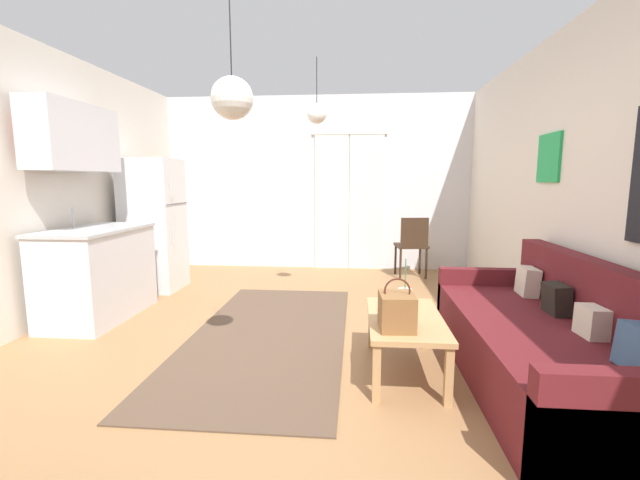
{
  "coord_description": "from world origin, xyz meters",
  "views": [
    {
      "loc": [
        0.62,
        -3.01,
        1.37
      ],
      "look_at": [
        0.23,
        1.4,
        0.73
      ],
      "focal_mm": 23.43,
      "sensor_mm": 36.0,
      "label": 1
    }
  ],
  "objects_px": {
    "refrigerator": "(154,225)",
    "accent_chair": "(412,243)",
    "pendant_lamp_near": "(232,98)",
    "pendant_lamp_far": "(317,113)",
    "handbag": "(397,311)",
    "couch": "(548,346)",
    "coffee_table": "(405,324)",
    "bamboo_vase": "(405,301)"
  },
  "relations": [
    {
      "from": "refrigerator",
      "to": "accent_chair",
      "type": "relative_size",
      "value": 1.9
    },
    {
      "from": "pendant_lamp_near",
      "to": "pendant_lamp_far",
      "type": "relative_size",
      "value": 1.33
    },
    {
      "from": "handbag",
      "to": "pendant_lamp_near",
      "type": "xyz_separation_m",
      "value": [
        -1.03,
        -0.05,
        1.34
      ]
    },
    {
      "from": "couch",
      "to": "pendant_lamp_far",
      "type": "bearing_deg",
      "value": 134.35
    },
    {
      "from": "coffee_table",
      "to": "accent_chair",
      "type": "height_order",
      "value": "accent_chair"
    },
    {
      "from": "bamboo_vase",
      "to": "pendant_lamp_near",
      "type": "height_order",
      "value": "pendant_lamp_near"
    },
    {
      "from": "pendant_lamp_near",
      "to": "pendant_lamp_far",
      "type": "xyz_separation_m",
      "value": [
        0.34,
        1.93,
        0.2
      ]
    },
    {
      "from": "handbag",
      "to": "refrigerator",
      "type": "height_order",
      "value": "refrigerator"
    },
    {
      "from": "couch",
      "to": "refrigerator",
      "type": "relative_size",
      "value": 1.32
    },
    {
      "from": "coffee_table",
      "to": "bamboo_vase",
      "type": "xyz_separation_m",
      "value": [
        0.0,
        0.09,
        0.15
      ]
    },
    {
      "from": "couch",
      "to": "coffee_table",
      "type": "relative_size",
      "value": 2.26
    },
    {
      "from": "coffee_table",
      "to": "refrigerator",
      "type": "bearing_deg",
      "value": 143.94
    },
    {
      "from": "bamboo_vase",
      "to": "accent_chair",
      "type": "bearing_deg",
      "value": 81.62
    },
    {
      "from": "handbag",
      "to": "pendant_lamp_near",
      "type": "bearing_deg",
      "value": -176.96
    },
    {
      "from": "coffee_table",
      "to": "handbag",
      "type": "height_order",
      "value": "handbag"
    },
    {
      "from": "refrigerator",
      "to": "pendant_lamp_near",
      "type": "distance_m",
      "value": 3.14
    },
    {
      "from": "couch",
      "to": "pendant_lamp_near",
      "type": "relative_size",
      "value": 2.4
    },
    {
      "from": "bamboo_vase",
      "to": "handbag",
      "type": "height_order",
      "value": "bamboo_vase"
    },
    {
      "from": "couch",
      "to": "handbag",
      "type": "bearing_deg",
      "value": -173.08
    },
    {
      "from": "refrigerator",
      "to": "coffee_table",
      "type": "bearing_deg",
      "value": -36.06
    },
    {
      "from": "bamboo_vase",
      "to": "pendant_lamp_near",
      "type": "bearing_deg",
      "value": -161.11
    },
    {
      "from": "bamboo_vase",
      "to": "accent_chair",
      "type": "distance_m",
      "value": 2.94
    },
    {
      "from": "handbag",
      "to": "pendant_lamp_far",
      "type": "distance_m",
      "value": 2.52
    },
    {
      "from": "handbag",
      "to": "pendant_lamp_near",
      "type": "relative_size",
      "value": 0.37
    },
    {
      "from": "handbag",
      "to": "coffee_table",
      "type": "bearing_deg",
      "value": 70.62
    },
    {
      "from": "coffee_table",
      "to": "bamboo_vase",
      "type": "distance_m",
      "value": 0.17
    },
    {
      "from": "bamboo_vase",
      "to": "pendant_lamp_far",
      "type": "bearing_deg",
      "value": 116.96
    },
    {
      "from": "coffee_table",
      "to": "bamboo_vase",
      "type": "height_order",
      "value": "bamboo_vase"
    },
    {
      "from": "refrigerator",
      "to": "pendant_lamp_near",
      "type": "relative_size",
      "value": 1.81
    },
    {
      "from": "bamboo_vase",
      "to": "coffee_table",
      "type": "bearing_deg",
      "value": -91.53
    },
    {
      "from": "coffee_table",
      "to": "handbag",
      "type": "bearing_deg",
      "value": -109.38
    },
    {
      "from": "pendant_lamp_near",
      "to": "pendant_lamp_far",
      "type": "distance_m",
      "value": 1.97
    },
    {
      "from": "refrigerator",
      "to": "couch",
      "type": "bearing_deg",
      "value": -30.18
    },
    {
      "from": "couch",
      "to": "handbag",
      "type": "xyz_separation_m",
      "value": [
        -1.01,
        -0.12,
        0.25
      ]
    },
    {
      "from": "accent_chair",
      "to": "pendant_lamp_near",
      "type": "bearing_deg",
      "value": 58.35
    },
    {
      "from": "bamboo_vase",
      "to": "pendant_lamp_near",
      "type": "distance_m",
      "value": 1.81
    },
    {
      "from": "accent_chair",
      "to": "pendant_lamp_far",
      "type": "xyz_separation_m",
      "value": [
        -1.21,
        -1.36,
        1.57
      ]
    },
    {
      "from": "couch",
      "to": "accent_chair",
      "type": "xyz_separation_m",
      "value": [
        -0.5,
        3.11,
        0.21
      ]
    },
    {
      "from": "couch",
      "to": "handbag",
      "type": "distance_m",
      "value": 1.05
    },
    {
      "from": "couch",
      "to": "coffee_table",
      "type": "distance_m",
      "value": 0.94
    },
    {
      "from": "couch",
      "to": "pendant_lamp_far",
      "type": "height_order",
      "value": "pendant_lamp_far"
    },
    {
      "from": "pendant_lamp_far",
      "to": "refrigerator",
      "type": "bearing_deg",
      "value": 167.62
    }
  ]
}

